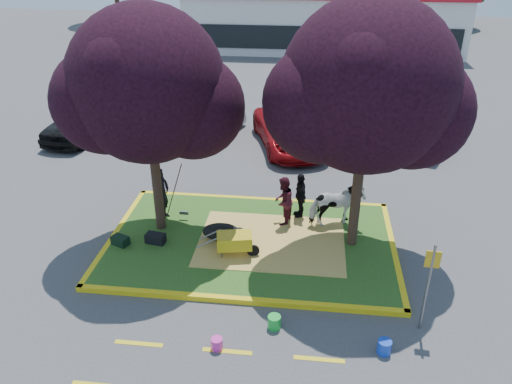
# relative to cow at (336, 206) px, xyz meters

# --- Properties ---
(ground) EXTENTS (90.00, 90.00, 0.00)m
(ground) POSITION_rel_cow_xyz_m (-2.44, -1.14, -0.83)
(ground) COLOR #424244
(ground) RESTS_ON ground
(median_island) EXTENTS (8.00, 5.00, 0.15)m
(median_island) POSITION_rel_cow_xyz_m (-2.44, -1.14, -0.75)
(median_island) COLOR #245219
(median_island) RESTS_ON ground
(curb_near) EXTENTS (8.30, 0.16, 0.15)m
(curb_near) POSITION_rel_cow_xyz_m (-2.44, -3.72, -0.75)
(curb_near) COLOR yellow
(curb_near) RESTS_ON ground
(curb_far) EXTENTS (8.30, 0.16, 0.15)m
(curb_far) POSITION_rel_cow_xyz_m (-2.44, 1.44, -0.75)
(curb_far) COLOR yellow
(curb_far) RESTS_ON ground
(curb_left) EXTENTS (0.16, 5.30, 0.15)m
(curb_left) POSITION_rel_cow_xyz_m (-6.52, -1.14, -0.75)
(curb_left) COLOR yellow
(curb_left) RESTS_ON ground
(curb_right) EXTENTS (0.16, 5.30, 0.15)m
(curb_right) POSITION_rel_cow_xyz_m (1.64, -1.14, -0.75)
(curb_right) COLOR yellow
(curb_right) RESTS_ON ground
(straw_bedding) EXTENTS (4.20, 3.00, 0.01)m
(straw_bedding) POSITION_rel_cow_xyz_m (-1.84, -1.14, -0.67)
(straw_bedding) COLOR #E2C75D
(straw_bedding) RESTS_ON median_island
(tree_purple_left) EXTENTS (5.06, 4.20, 6.51)m
(tree_purple_left) POSITION_rel_cow_xyz_m (-5.22, -0.76, 3.53)
(tree_purple_left) COLOR black
(tree_purple_left) RESTS_ON median_island
(tree_purple_right) EXTENTS (5.30, 4.40, 6.82)m
(tree_purple_right) POSITION_rel_cow_xyz_m (0.48, -0.96, 3.73)
(tree_purple_right) COLOR black
(tree_purple_right) RESTS_ON median_island
(fire_lane_stripe_a) EXTENTS (1.10, 0.12, 0.01)m
(fire_lane_stripe_a) POSITION_rel_cow_xyz_m (-4.44, -5.34, -0.82)
(fire_lane_stripe_a) COLOR yellow
(fire_lane_stripe_a) RESTS_ON ground
(fire_lane_stripe_b) EXTENTS (1.10, 0.12, 0.01)m
(fire_lane_stripe_b) POSITION_rel_cow_xyz_m (-2.44, -5.34, -0.82)
(fire_lane_stripe_b) COLOR yellow
(fire_lane_stripe_b) RESTS_ON ground
(fire_lane_stripe_c) EXTENTS (1.10, 0.12, 0.01)m
(fire_lane_stripe_c) POSITION_rel_cow_xyz_m (-0.44, -5.34, -0.82)
(fire_lane_stripe_c) COLOR yellow
(fire_lane_stripe_c) RESTS_ON ground
(retail_building) EXTENTS (20.40, 8.40, 4.40)m
(retail_building) POSITION_rel_cow_xyz_m (-0.44, 26.85, 1.42)
(retail_building) COLOR silver
(retail_building) RESTS_ON ground
(cow) EXTENTS (1.76, 1.30, 1.36)m
(cow) POSITION_rel_cow_xyz_m (0.00, 0.00, 0.00)
(cow) COLOR silver
(cow) RESTS_ON median_island
(calf) EXTENTS (1.26, 0.96, 0.48)m
(calf) POSITION_rel_cow_xyz_m (-3.30, -1.17, -0.44)
(calf) COLOR black
(calf) RESTS_ON median_island
(handler) EXTENTS (0.55, 0.71, 1.72)m
(handler) POSITION_rel_cow_xyz_m (-5.31, -0.19, 0.18)
(handler) COLOR black
(handler) RESTS_ON median_island
(visitor_a) EXTENTS (0.73, 0.85, 1.53)m
(visitor_a) POSITION_rel_cow_xyz_m (-1.59, -0.05, 0.09)
(visitor_a) COLOR #3F121D
(visitor_a) RESTS_ON median_island
(visitor_b) EXTENTS (0.59, 0.92, 1.46)m
(visitor_b) POSITION_rel_cow_xyz_m (-1.09, 0.45, 0.05)
(visitor_b) COLOR black
(visitor_b) RESTS_ON median_island
(wheelbarrow) EXTENTS (1.72, 0.74, 0.65)m
(wheelbarrow) POSITION_rel_cow_xyz_m (-2.79, -1.90, -0.23)
(wheelbarrow) COLOR black
(wheelbarrow) RESTS_ON median_island
(gear_bag_dark) EXTENTS (0.60, 0.39, 0.28)m
(gear_bag_dark) POSITION_rel_cow_xyz_m (-5.16, -1.57, -0.54)
(gear_bag_dark) COLOR black
(gear_bag_dark) RESTS_ON median_island
(gear_bag_green) EXTENTS (0.56, 0.46, 0.26)m
(gear_bag_green) POSITION_rel_cow_xyz_m (-6.14, -1.78, -0.55)
(gear_bag_green) COLOR black
(gear_bag_green) RESTS_ON median_island
(sign_post) EXTENTS (0.32, 0.06, 2.31)m
(sign_post) POSITION_rel_cow_xyz_m (1.86, -4.11, 0.58)
(sign_post) COLOR slate
(sign_post) RESTS_ON ground
(bucket_green) EXTENTS (0.40, 0.40, 0.33)m
(bucket_green) POSITION_rel_cow_xyz_m (-1.48, -4.48, -0.66)
(bucket_green) COLOR green
(bucket_green) RESTS_ON ground
(bucket_pink) EXTENTS (0.32, 0.32, 0.28)m
(bucket_pink) POSITION_rel_cow_xyz_m (-2.68, -5.28, -0.69)
(bucket_pink) COLOR #E232A8
(bucket_pink) RESTS_ON ground
(bucket_blue) EXTENTS (0.39, 0.39, 0.33)m
(bucket_blue) POSITION_rel_cow_xyz_m (0.96, -4.97, -0.66)
(bucket_blue) COLOR blue
(bucket_blue) RESTS_ON ground
(car_black) EXTENTS (2.42, 4.82, 1.58)m
(car_black) POSITION_rel_cow_xyz_m (-10.89, 6.64, -0.04)
(car_black) COLOR black
(car_black) RESTS_ON ground
(car_silver) EXTENTS (2.47, 4.00, 1.25)m
(car_silver) POSITION_rel_cow_xyz_m (-5.11, 7.23, -0.20)
(car_silver) COLOR gray
(car_silver) RESTS_ON ground
(car_red) EXTENTS (3.75, 5.61, 1.43)m
(car_red) POSITION_rel_cow_xyz_m (-1.76, 6.45, -0.11)
(car_red) COLOR #A00D13
(car_red) RESTS_ON ground
(car_white) EXTENTS (3.73, 5.23, 1.41)m
(car_white) POSITION_rel_cow_xyz_m (0.84, 7.49, -0.12)
(car_white) COLOR white
(car_white) RESTS_ON ground
(car_grey) EXTENTS (3.17, 4.67, 1.46)m
(car_grey) POSITION_rel_cow_xyz_m (4.13, 7.29, -0.10)
(car_grey) COLOR #54555B
(car_grey) RESTS_ON ground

